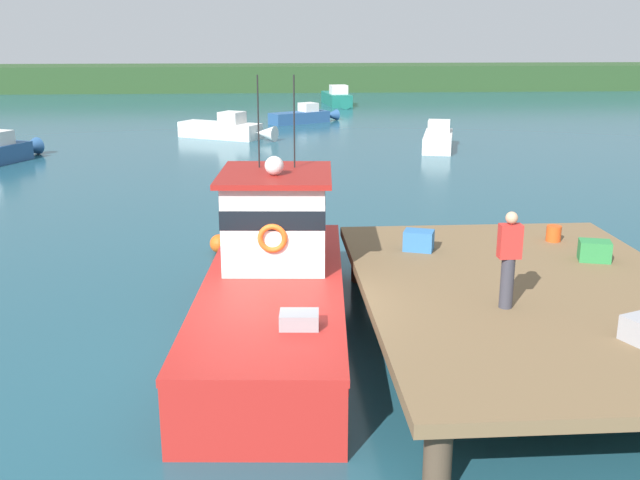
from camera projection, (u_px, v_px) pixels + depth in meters
name	position (u px, v px, depth m)	size (l,w,h in m)	color
ground_plane	(263.00, 359.00, 13.09)	(200.00, 200.00, 0.00)	#1E4C5B
dock	(532.00, 296.00, 13.11)	(6.00, 9.00, 1.20)	#4C3D2D
main_fishing_boat	(275.00, 281.00, 14.06)	(3.11, 9.91, 4.80)	red
crate_stack_mid_dock	(595.00, 251.00, 14.63)	(0.60, 0.44, 0.41)	#2D8442
crate_single_far	(419.00, 240.00, 15.33)	(0.60, 0.44, 0.42)	#3370B2
bait_bucket	(554.00, 233.00, 16.00)	(0.32, 0.32, 0.34)	#E04C19
deckhand_by_the_boat	(509.00, 258.00, 11.97)	(0.36, 0.22, 1.63)	#383842
moored_boat_outer_mooring	(226.00, 129.00, 39.77)	(5.49, 3.79, 1.44)	white
moored_boat_mid_harbor	(304.00, 116.00, 46.50)	(4.66, 3.31, 1.23)	#285184
moored_boat_far_right	(337.00, 98.00, 57.44)	(2.07, 6.31, 1.58)	#196B5B
moored_boat_near_channel	(438.00, 139.00, 36.49)	(2.35, 5.35, 1.34)	silver
mooring_buoy_spare_mooring	(219.00, 244.00, 19.30)	(0.49, 0.49, 0.49)	#EA5B19
far_shoreline	(266.00, 77.00, 72.25)	(120.00, 8.00, 2.40)	#284723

